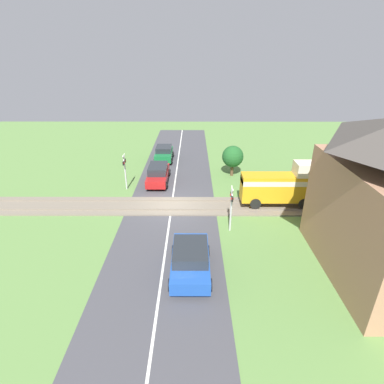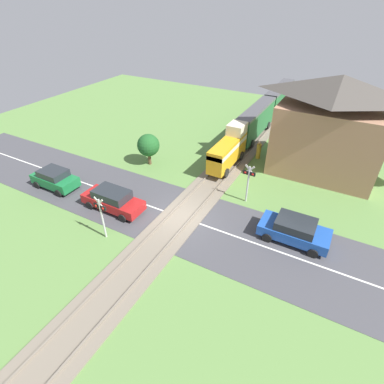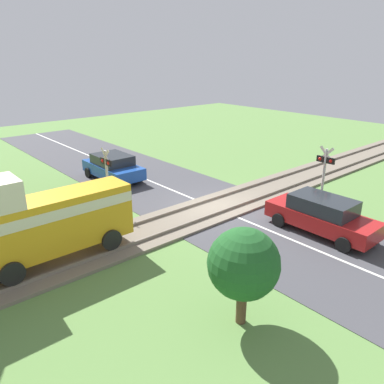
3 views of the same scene
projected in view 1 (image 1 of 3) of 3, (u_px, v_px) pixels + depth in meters
name	position (u px, v px, depth m)	size (l,w,h in m)	color
ground_plane	(172.00, 207.00, 21.85)	(60.00, 60.00, 0.00)	#5B8442
road_surface	(172.00, 207.00, 21.85)	(48.00, 6.40, 0.02)	#424247
track_bed	(172.00, 206.00, 21.82)	(2.80, 48.00, 0.24)	#756B5B
car_near_crossing	(158.00, 173.00, 25.73)	(4.48, 1.81, 1.54)	#A81919
car_far_side	(190.00, 259.00, 15.07)	(4.14, 2.05, 1.50)	#1E4CA8
car_behind_queue	(164.00, 153.00, 30.95)	(3.66, 1.84, 1.53)	#197038
crossing_signal_west_approach	(125.00, 167.00, 23.91)	(0.90, 0.18, 2.99)	#B7B7B7
crossing_signal_east_approach	(231.00, 203.00, 18.16)	(0.90, 0.18, 2.99)	#B7B7B7
pedestrian_by_station	(331.00, 210.00, 19.90)	(0.41, 0.41, 1.64)	gold
tree_roadside_hedge	(233.00, 157.00, 26.72)	(1.91, 1.91, 2.77)	brown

